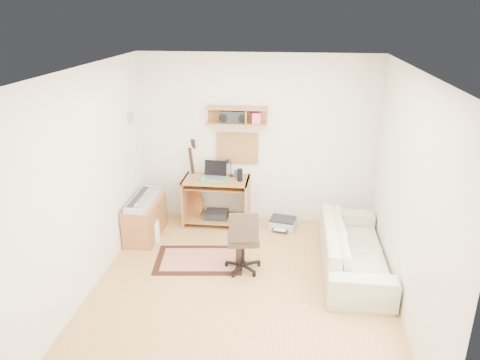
# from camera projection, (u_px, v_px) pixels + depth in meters

# --- Properties ---
(floor) EXTENTS (3.60, 4.00, 0.01)m
(floor) POSITION_uv_depth(u_px,v_px,m) (242.00, 288.00, 5.57)
(floor) COLOR tan
(floor) RESTS_ON ground
(ceiling) EXTENTS (3.60, 4.00, 0.01)m
(ceiling) POSITION_uv_depth(u_px,v_px,m) (243.00, 69.00, 4.66)
(ceiling) COLOR white
(ceiling) RESTS_ON ground
(back_wall) EXTENTS (3.60, 0.01, 2.60)m
(back_wall) POSITION_uv_depth(u_px,v_px,m) (257.00, 140.00, 6.98)
(back_wall) COLOR silver
(back_wall) RESTS_ON ground
(left_wall) EXTENTS (0.01, 4.00, 2.60)m
(left_wall) POSITION_uv_depth(u_px,v_px,m) (88.00, 182.00, 5.31)
(left_wall) COLOR silver
(left_wall) RESTS_ON ground
(right_wall) EXTENTS (0.01, 4.00, 2.60)m
(right_wall) POSITION_uv_depth(u_px,v_px,m) (409.00, 196.00, 4.92)
(right_wall) COLOR silver
(right_wall) RESTS_ON ground
(wall_shelf) EXTENTS (0.90, 0.25, 0.26)m
(wall_shelf) POSITION_uv_depth(u_px,v_px,m) (236.00, 116.00, 6.75)
(wall_shelf) COLOR #A86B3B
(wall_shelf) RESTS_ON back_wall
(cork_board) EXTENTS (0.64, 0.03, 0.49)m
(cork_board) POSITION_uv_depth(u_px,v_px,m) (237.00, 148.00, 7.03)
(cork_board) COLOR tan
(cork_board) RESTS_ON back_wall
(wall_photo) EXTENTS (0.02, 0.20, 0.15)m
(wall_photo) POSITION_uv_depth(u_px,v_px,m) (130.00, 117.00, 6.56)
(wall_photo) COLOR #4C8CBF
(wall_photo) RESTS_ON left_wall
(desk) EXTENTS (1.00, 0.55, 0.75)m
(desk) POSITION_uv_depth(u_px,v_px,m) (216.00, 201.00, 7.11)
(desk) COLOR #A86B3B
(desk) RESTS_ON floor
(laptop) EXTENTS (0.37, 0.37, 0.26)m
(laptop) POSITION_uv_depth(u_px,v_px,m) (214.00, 171.00, 6.92)
(laptop) COLOR silver
(laptop) RESTS_ON desk
(speaker) EXTENTS (0.08, 0.08, 0.19)m
(speaker) POSITION_uv_depth(u_px,v_px,m) (240.00, 175.00, 6.86)
(speaker) COLOR black
(speaker) RESTS_ON desk
(desk_lamp) EXTENTS (0.09, 0.09, 0.28)m
(desk_lamp) POSITION_uv_depth(u_px,v_px,m) (231.00, 168.00, 7.04)
(desk_lamp) COLOR black
(desk_lamp) RESTS_ON desk
(pencil_cup) EXTENTS (0.08, 0.08, 0.11)m
(pencil_cup) POSITION_uv_depth(u_px,v_px,m) (236.00, 174.00, 7.02)
(pencil_cup) COLOR navy
(pencil_cup) RESTS_ON desk
(boombox) EXTENTS (0.39, 0.18, 0.20)m
(boombox) POSITION_uv_depth(u_px,v_px,m) (234.00, 117.00, 6.76)
(boombox) COLOR black
(boombox) RESTS_ON wall_shelf
(rug) EXTENTS (1.24, 0.90, 0.02)m
(rug) POSITION_uv_depth(u_px,v_px,m) (199.00, 260.00, 6.17)
(rug) COLOR #D9B392
(rug) RESTS_ON floor
(task_chair) EXTENTS (0.52, 0.52, 0.88)m
(task_chair) POSITION_uv_depth(u_px,v_px,m) (243.00, 239.00, 5.81)
(task_chair) COLOR #382B21
(task_chair) RESTS_ON floor
(cabinet) EXTENTS (0.40, 0.90, 0.55)m
(cabinet) POSITION_uv_depth(u_px,v_px,m) (145.00, 219.00, 6.74)
(cabinet) COLOR #A86B3B
(cabinet) RESTS_ON floor
(music_keyboard) EXTENTS (0.28, 0.89, 0.08)m
(music_keyboard) POSITION_uv_depth(u_px,v_px,m) (143.00, 199.00, 6.63)
(music_keyboard) COLOR #B2B5BA
(music_keyboard) RESTS_ON cabinet
(guitar) EXTENTS (0.40, 0.31, 1.30)m
(guitar) POSITION_uv_depth(u_px,v_px,m) (193.00, 181.00, 7.18)
(guitar) COLOR #9F6031
(guitar) RESTS_ON floor
(waste_basket) EXTENTS (0.25, 0.25, 0.30)m
(waste_basket) POSITION_uv_depth(u_px,v_px,m) (151.00, 231.00, 6.66)
(waste_basket) COLOR white
(waste_basket) RESTS_ON floor
(printer) EXTENTS (0.44, 0.38, 0.15)m
(printer) POSITION_uv_depth(u_px,v_px,m) (283.00, 222.00, 7.07)
(printer) COLOR #A5A8AA
(printer) RESTS_ON floor
(sofa) EXTENTS (0.58, 1.99, 0.78)m
(sofa) POSITION_uv_depth(u_px,v_px,m) (355.00, 241.00, 5.86)
(sofa) COLOR beige
(sofa) RESTS_ON floor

